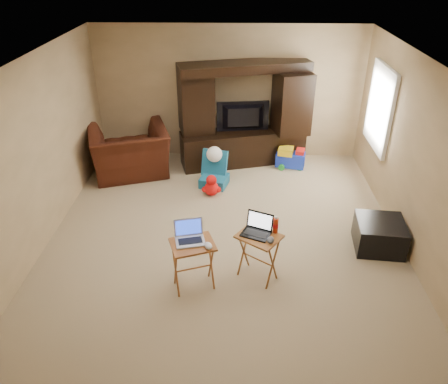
{
  "coord_description": "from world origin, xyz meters",
  "views": [
    {
      "loc": [
        0.15,
        -5.29,
        3.71
      ],
      "look_at": [
        0.0,
        -0.2,
        0.8
      ],
      "focal_mm": 35.0,
      "sensor_mm": 36.0,
      "label": 1
    }
  ],
  "objects_px": {
    "entertainment_center": "(244,115)",
    "recliner": "(130,152)",
    "tray_table_right": "(258,257)",
    "television": "(244,118)",
    "tray_table_left": "(194,265)",
    "push_toy": "(291,157)",
    "mouse_left": "(208,246)",
    "ottoman": "(379,235)",
    "laptop_left": "(190,234)",
    "child_rocker": "(214,170)",
    "plush_toy": "(211,185)",
    "laptop_right": "(256,226)",
    "water_bottle": "(276,225)",
    "mouse_right": "(271,240)"
  },
  "relations": [
    {
      "from": "entertainment_center",
      "to": "laptop_left",
      "type": "bearing_deg",
      "value": -115.73
    },
    {
      "from": "entertainment_center",
      "to": "laptop_left",
      "type": "height_order",
      "value": "entertainment_center"
    },
    {
      "from": "laptop_left",
      "to": "laptop_right",
      "type": "xyz_separation_m",
      "value": [
        0.78,
        0.19,
        -0.01
      ]
    },
    {
      "from": "recliner",
      "to": "laptop_left",
      "type": "xyz_separation_m",
      "value": [
        1.39,
        -2.98,
        0.34
      ]
    },
    {
      "from": "mouse_left",
      "to": "laptop_left",
      "type": "bearing_deg",
      "value": 155.56
    },
    {
      "from": "laptop_left",
      "to": "child_rocker",
      "type": "bearing_deg",
      "value": 73.5
    },
    {
      "from": "television",
      "to": "push_toy",
      "type": "relative_size",
      "value": 1.8
    },
    {
      "from": "entertainment_center",
      "to": "recliner",
      "type": "height_order",
      "value": "entertainment_center"
    },
    {
      "from": "entertainment_center",
      "to": "mouse_left",
      "type": "bearing_deg",
      "value": -112.06
    },
    {
      "from": "push_toy",
      "to": "ottoman",
      "type": "height_order",
      "value": "ottoman"
    },
    {
      "from": "recliner",
      "to": "tray_table_left",
      "type": "height_order",
      "value": "recliner"
    },
    {
      "from": "push_toy",
      "to": "tray_table_right",
      "type": "xyz_separation_m",
      "value": [
        -0.74,
        -3.18,
        0.12
      ]
    },
    {
      "from": "television",
      "to": "mouse_left",
      "type": "relative_size",
      "value": 7.34
    },
    {
      "from": "entertainment_center",
      "to": "laptop_left",
      "type": "relative_size",
      "value": 6.86
    },
    {
      "from": "television",
      "to": "water_bottle",
      "type": "xyz_separation_m",
      "value": [
        0.36,
        -3.24,
        -0.18
      ]
    },
    {
      "from": "ottoman",
      "to": "plush_toy",
      "type": "bearing_deg",
      "value": 150.05
    },
    {
      "from": "recliner",
      "to": "tray_table_right",
      "type": "xyz_separation_m",
      "value": [
        2.21,
        -2.81,
        -0.12
      ]
    },
    {
      "from": "television",
      "to": "mouse_left",
      "type": "bearing_deg",
      "value": 75.62
    },
    {
      "from": "laptop_right",
      "to": "water_bottle",
      "type": "relative_size",
      "value": 1.7
    },
    {
      "from": "laptop_right",
      "to": "mouse_right",
      "type": "xyz_separation_m",
      "value": [
        0.17,
        -0.14,
        -0.09
      ]
    },
    {
      "from": "tray_table_right",
      "to": "tray_table_left",
      "type": "bearing_deg",
      "value": -129.96
    },
    {
      "from": "plush_toy",
      "to": "tray_table_right",
      "type": "bearing_deg",
      "value": -71.39
    },
    {
      "from": "television",
      "to": "laptop_left",
      "type": "bearing_deg",
      "value": 71.9
    },
    {
      "from": "laptop_right",
      "to": "mouse_right",
      "type": "bearing_deg",
      "value": -16.02
    },
    {
      "from": "push_toy",
      "to": "mouse_left",
      "type": "bearing_deg",
      "value": -97.79
    },
    {
      "from": "tray_table_right",
      "to": "laptop_left",
      "type": "relative_size",
      "value": 1.88
    },
    {
      "from": "television",
      "to": "water_bottle",
      "type": "distance_m",
      "value": 3.27
    },
    {
      "from": "child_rocker",
      "to": "tray_table_left",
      "type": "relative_size",
      "value": 0.91
    },
    {
      "from": "recliner",
      "to": "push_toy",
      "type": "distance_m",
      "value": 2.98
    },
    {
      "from": "child_rocker",
      "to": "plush_toy",
      "type": "xyz_separation_m",
      "value": [
        -0.03,
        -0.35,
        -0.11
      ]
    },
    {
      "from": "ottoman",
      "to": "mouse_left",
      "type": "distance_m",
      "value": 2.54
    },
    {
      "from": "tray_table_left",
      "to": "recliner",
      "type": "bearing_deg",
      "value": 95.9
    },
    {
      "from": "ottoman",
      "to": "tray_table_left",
      "type": "relative_size",
      "value": 0.98
    },
    {
      "from": "plush_toy",
      "to": "mouse_right",
      "type": "distance_m",
      "value": 2.38
    },
    {
      "from": "tray_table_left",
      "to": "tray_table_right",
      "type": "distance_m",
      "value": 0.81
    },
    {
      "from": "tray_table_left",
      "to": "tray_table_right",
      "type": "relative_size",
      "value": 1.02
    },
    {
      "from": "entertainment_center",
      "to": "tray_table_right",
      "type": "bearing_deg",
      "value": -102.5
    },
    {
      "from": "entertainment_center",
      "to": "push_toy",
      "type": "relative_size",
      "value": 4.33
    },
    {
      "from": "plush_toy",
      "to": "push_toy",
      "type": "distance_m",
      "value": 1.81
    },
    {
      "from": "tray_table_left",
      "to": "mouse_left",
      "type": "distance_m",
      "value": 0.41
    },
    {
      "from": "tray_table_right",
      "to": "television",
      "type": "bearing_deg",
      "value": 128.4
    },
    {
      "from": "mouse_left",
      "to": "ottoman",
      "type": "bearing_deg",
      "value": 22.55
    },
    {
      "from": "push_toy",
      "to": "laptop_left",
      "type": "relative_size",
      "value": 1.58
    },
    {
      "from": "plush_toy",
      "to": "water_bottle",
      "type": "bearing_deg",
      "value": -65.72
    },
    {
      "from": "plush_toy",
      "to": "laptop_right",
      "type": "distance_m",
      "value": 2.22
    },
    {
      "from": "child_rocker",
      "to": "plush_toy",
      "type": "height_order",
      "value": "child_rocker"
    },
    {
      "from": "child_rocker",
      "to": "television",
      "type": "bearing_deg",
      "value": 75.75
    },
    {
      "from": "laptop_left",
      "to": "laptop_right",
      "type": "bearing_deg",
      "value": 0.75
    },
    {
      "from": "child_rocker",
      "to": "mouse_right",
      "type": "distance_m",
      "value": 2.68
    },
    {
      "from": "recliner",
      "to": "laptop_left",
      "type": "height_order",
      "value": "laptop_left"
    }
  ]
}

